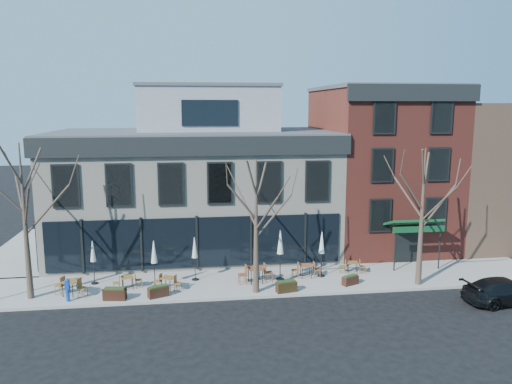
{
  "coord_description": "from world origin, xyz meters",
  "views": [
    {
      "loc": [
        -0.33,
        -28.67,
        9.75
      ],
      "look_at": [
        3.79,
        2.0,
        4.48
      ],
      "focal_mm": 35.0,
      "sensor_mm": 36.0,
      "label": 1
    }
  ],
  "objects": [
    {
      "name": "cafe_set_5",
      "position": [
        9.0,
        -1.64,
        0.57
      ],
      "size": [
        1.58,
        0.73,
        0.81
      ],
      "color": "brown",
      "rests_on": "sidewalk_front"
    },
    {
      "name": "tree_right",
      "position": [
        12.01,
        -3.9,
        4.02
      ],
      "size": [
        3.72,
        3.77,
        7.48
      ],
      "color": "#382B21",
      "rests_on": "sidewalk_front"
    },
    {
      "name": "cafe_set_1",
      "position": [
        -3.76,
        -2.49,
        0.57
      ],
      "size": [
        1.6,
        0.74,
        0.82
      ],
      "color": "brown",
      "rests_on": "sidewalk_front"
    },
    {
      "name": "tree_mid",
      "position": [
        3.01,
        -3.9,
        3.79
      ],
      "size": [
        3.5,
        3.55,
        7.04
      ],
      "color": "#382B21",
      "rests_on": "sidewalk_front"
    },
    {
      "name": "umbrella_1",
      "position": [
        -2.32,
        -2.48,
        1.98
      ],
      "size": [
        0.42,
        0.42,
        2.6
      ],
      "color": "black",
      "rests_on": "sidewalk_front"
    },
    {
      "name": "cafe_set_0",
      "position": [
        -6.52,
        -3.13,
        0.64
      ],
      "size": [
        1.84,
        1.13,
        0.96
      ],
      "color": "brown",
      "rests_on": "sidewalk_front"
    },
    {
      "name": "umbrella_3",
      "position": [
        4.6,
        -2.17,
        2.18
      ],
      "size": [
        0.46,
        0.46,
        2.87
      ],
      "color": "black",
      "rests_on": "sidewalk_front"
    },
    {
      "name": "cafe_set_4",
      "position": [
        6.13,
        -2.0,
        0.61
      ],
      "size": [
        1.7,
        0.71,
        0.89
      ],
      "color": "brown",
      "rests_on": "sidewalk_front"
    },
    {
      "name": "bg_building",
      "position": [
        23.0,
        6.0,
        5.0
      ],
      "size": [
        12.0,
        12.0,
        10.0
      ],
      "primitive_type": "cube",
      "color": "#8C664C",
      "rests_on": "ground"
    },
    {
      "name": "umbrella_4",
      "position": [
        7.04,
        -1.96,
        2.01
      ],
      "size": [
        0.42,
        0.42,
        2.63
      ],
      "color": "black",
      "rests_on": "sidewalk_front"
    },
    {
      "name": "umbrella_2",
      "position": [
        -0.15,
        -1.61,
        1.9
      ],
      "size": [
        0.4,
        0.4,
        2.48
      ],
      "color": "black",
      "rests_on": "sidewalk_front"
    },
    {
      "name": "planter_1",
      "position": [
        -2.06,
        -3.92,
        0.44
      ],
      "size": [
        1.13,
        0.8,
        0.59
      ],
      "color": "#311B10",
      "rests_on": "sidewalk_front"
    },
    {
      "name": "planter_0",
      "position": [
        -4.22,
        -4.01,
        0.46
      ],
      "size": [
        1.18,
        0.6,
        0.63
      ],
      "color": "black",
      "rests_on": "sidewalk_front"
    },
    {
      "name": "sidewalk_front",
      "position": [
        3.25,
        -2.15,
        0.07
      ],
      "size": [
        33.5,
        4.7,
        0.15
      ],
      "primitive_type": "cube",
      "color": "gray",
      "rests_on": "ground"
    },
    {
      "name": "cafe_set_3",
      "position": [
        3.16,
        -2.49,
        0.69
      ],
      "size": [
        2.03,
        0.88,
        1.05
      ],
      "color": "brown",
      "rests_on": "sidewalk_front"
    },
    {
      "name": "red_brick_building",
      "position": [
        13.0,
        4.98,
        5.64
      ],
      "size": [
        8.2,
        11.78,
        11.18
      ],
      "color": "maroon",
      "rests_on": "ground"
    },
    {
      "name": "planter_2",
      "position": [
        4.59,
        -4.1,
        0.45
      ],
      "size": [
        1.15,
        0.65,
        0.61
      ],
      "color": "black",
      "rests_on": "sidewalk_front"
    },
    {
      "name": "cafe_set_2",
      "position": [
        -1.61,
        -2.93,
        0.58
      ],
      "size": [
        1.59,
        1.01,
        0.83
      ],
      "color": "brown",
      "rests_on": "sidewalk_front"
    },
    {
      "name": "tree_corner",
      "position": [
        -8.49,
        -3.2,
        4.25
      ],
      "size": [
        3.93,
        3.98,
        7.92
      ],
      "color": "#382B21",
      "rests_on": "sidewalk_front"
    },
    {
      "name": "planter_3",
      "position": [
        8.27,
        -3.5,
        0.41
      ],
      "size": [
        1.01,
        0.73,
        0.52
      ],
      "color": "black",
      "rests_on": "sidewalk_front"
    },
    {
      "name": "ground",
      "position": [
        0.0,
        0.0,
        0.0
      ],
      "size": [
        120.0,
        120.0,
        0.0
      ],
      "primitive_type": "plane",
      "color": "black",
      "rests_on": "ground"
    },
    {
      "name": "corner_building",
      "position": [
        0.07,
        5.07,
        4.72
      ],
      "size": [
        18.39,
        10.39,
        11.1
      ],
      "color": "beige",
      "rests_on": "ground"
    },
    {
      "name": "parked_sedan",
      "position": [
        15.29,
        -6.7,
        0.64
      ],
      "size": [
        4.55,
        2.19,
        1.28
      ],
      "primitive_type": "imported",
      "rotation": [
        0.0,
        0.0,
        1.66
      ],
      "color": "black",
      "rests_on": "ground"
    },
    {
      "name": "umbrella_0",
      "position": [
        -5.66,
        -1.49,
        1.87
      ],
      "size": [
        0.39,
        0.39,
        2.43
      ],
      "color": "black",
      "rests_on": "sidewalk_front"
    },
    {
      "name": "sidewalk_side",
      "position": [
        -11.25,
        6.0,
        0.07
      ],
      "size": [
        4.5,
        12.0,
        0.15
      ],
      "primitive_type": "cube",
      "color": "gray",
      "rests_on": "ground"
    },
    {
      "name": "call_box",
      "position": [
        -6.51,
        -3.92,
        0.79
      ],
      "size": [
        0.24,
        0.24,
        1.2
      ],
      "color": "#0E41B6",
      "rests_on": "sidewalk_front"
    }
  ]
}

